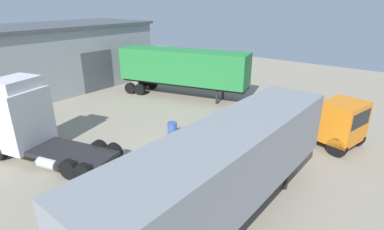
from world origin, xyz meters
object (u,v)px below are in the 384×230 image
object	(u,v)px
flatbed_truck_orange	(323,121)
oil_drum	(172,129)
container_trailer_green	(182,67)
container_trailer_red	(227,167)
tractor_unit_white	(26,121)

from	to	relation	value
flatbed_truck_orange	oil_drum	world-z (taller)	flatbed_truck_orange
container_trailer_green	container_trailer_red	bearing A→B (deg)	-59.68
container_trailer_red	flatbed_truck_orange	bearing A→B (deg)	-2.63
container_trailer_green	flatbed_truck_orange	distance (m)	12.33
flatbed_truck_orange	oil_drum	bearing A→B (deg)	-133.07
container_trailer_green	container_trailer_red	distance (m)	16.19
container_trailer_green	oil_drum	world-z (taller)	container_trailer_green
tractor_unit_white	container_trailer_red	world-z (taller)	tractor_unit_white
container_trailer_green	oil_drum	size ratio (longest dim) A/B	12.90
flatbed_truck_orange	tractor_unit_white	bearing A→B (deg)	-122.69
container_trailer_green	container_trailer_red	world-z (taller)	container_trailer_green
container_trailer_green	flatbed_truck_orange	world-z (taller)	container_trailer_green
tractor_unit_white	flatbed_truck_orange	distance (m)	16.49
container_trailer_red	oil_drum	distance (m)	8.55
tractor_unit_white	container_trailer_green	world-z (taller)	tractor_unit_white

